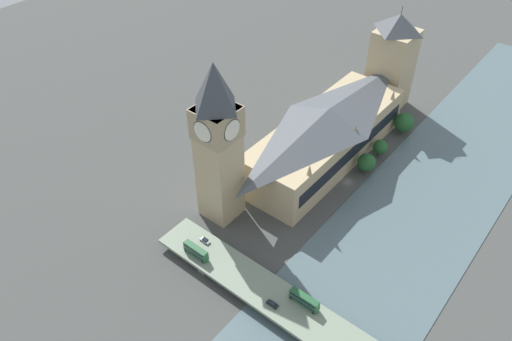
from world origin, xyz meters
name	(u,v)px	position (x,y,z in m)	size (l,w,h in m)	color
ground_plane	(347,182)	(0.00, 0.00, 0.00)	(600.00, 600.00, 0.00)	#424442
river_water	(416,215)	(-33.07, 0.00, 0.15)	(54.14, 360.00, 0.30)	#4C6066
parliament_hall	(326,134)	(17.81, -8.00, 13.69)	(30.08, 92.30, 27.59)	tan
clock_tower	(218,141)	(31.34, 49.10, 37.07)	(15.16, 15.16, 69.86)	tan
victoria_tower	(392,62)	(17.87, -67.70, 25.42)	(19.10, 19.10, 54.85)	tan
road_bridge	(322,330)	(-33.07, 71.66, 3.63)	(140.29, 15.20, 4.52)	#5D6A59
double_decker_bus_mid	(196,251)	(20.35, 75.44, 7.09)	(10.77, 2.54, 4.63)	#235B33
double_decker_bus_rear	(304,300)	(-22.95, 67.79, 7.11)	(11.21, 2.55, 4.66)	#235B33
car_northbound_mid	(272,304)	(-14.87, 74.81, 5.15)	(4.30, 1.77, 1.25)	black
car_southbound_mid	(205,240)	(22.47, 68.48, 5.23)	(4.11, 1.78, 1.43)	silver
tree_embankment_near	(404,122)	(-1.98, -49.46, 6.38)	(9.66, 9.66, 11.21)	brown
tree_embankment_mid	(380,147)	(-1.80, -25.30, 5.44)	(7.01, 7.01, 8.96)	brown
tree_embankment_far	(367,162)	(-2.63, -10.97, 5.71)	(8.34, 8.34, 9.89)	brown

